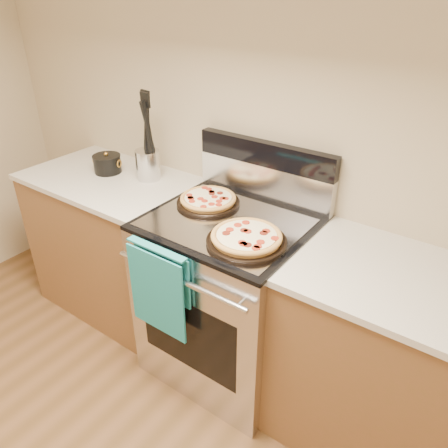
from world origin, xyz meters
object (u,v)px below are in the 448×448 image
Objects in this scene: pepperoni_pizza_front at (247,238)px; utensil_crock at (148,165)px; pepperoni_pizza_back at (208,200)px; saucepan at (107,164)px; range_body at (229,298)px.

utensil_crock is at bearing 161.68° from pepperoni_pizza_front.
pepperoni_pizza_back is 0.92× the size of pepperoni_pizza_front.
pepperoni_pizza_front is 1.14m from saucepan.
pepperoni_pizza_front reaches higher than range_body.
utensil_crock reaches higher than pepperoni_pizza_front.
utensil_crock is at bearing 167.17° from range_body.
pepperoni_pizza_back is 0.76m from saucepan.
saucepan is at bearing 179.20° from pepperoni_pizza_back.
utensil_crock is 1.08× the size of saucepan.
range_body is 2.87× the size of pepperoni_pizza_back.
utensil_crock reaches higher than saucepan.
pepperoni_pizza_front is 0.90m from utensil_crock.
saucepan is at bearing -164.62° from utensil_crock.
pepperoni_pizza_back is at bearing 158.75° from range_body.
saucepan is at bearing 169.39° from pepperoni_pizza_front.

